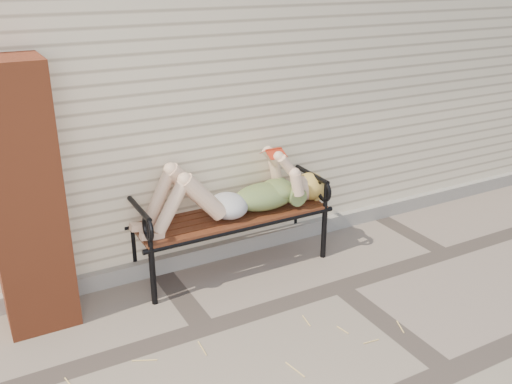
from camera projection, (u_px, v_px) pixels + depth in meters
ground at (339, 287)px, 4.87m from camera, size 80.00×80.00×0.00m
house_wall at (195, 60)px, 6.75m from camera, size 8.00×4.00×3.00m
foundation_strip at (281, 235)px, 5.63m from camera, size 8.00×0.10×0.15m
brick_pillar at (24, 199)px, 4.09m from camera, size 0.50×0.50×2.00m
garden_bench at (225, 193)px, 5.05m from camera, size 1.88×0.75×1.22m
reading_woman at (234, 193)px, 4.92m from camera, size 1.77×0.40×0.56m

